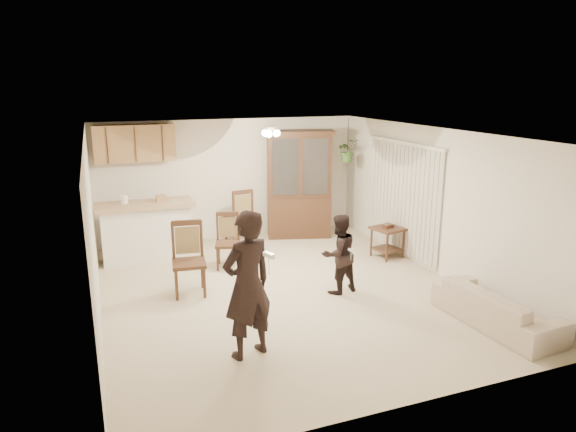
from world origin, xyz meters
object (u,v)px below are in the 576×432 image
object	(u,v)px
sofa	(497,300)
chair_hutch_right	(239,226)
side_table	(387,242)
chair_bar	(190,274)
china_hutch	(299,185)
chair_hutch_left	(228,252)
child	(339,251)
adult	(247,286)

from	to	relation	value
sofa	chair_hutch_right	world-z (taller)	chair_hutch_right
side_table	chair_hutch_right	size ratio (longest dim) A/B	0.58
chair_hutch_right	side_table	bearing A→B (deg)	128.57
sofa	side_table	xyz separation A→B (m)	(0.11, 2.99, -0.06)
chair_bar	chair_hutch_right	bearing A→B (deg)	66.29
china_hutch	chair_hutch_right	xyz separation A→B (m)	(-1.30, 0.13, -0.80)
china_hutch	chair_hutch_left	distance (m)	2.49
side_table	chair_hutch_right	distance (m)	3.10
child	chair_hutch_right	bearing A→B (deg)	-89.24
sofa	chair_hutch_left	xyz separation A→B (m)	(-2.84, 3.53, -0.09)
sofa	child	distance (m)	2.37
chair_hutch_right	sofa	bearing A→B (deg)	103.35
side_table	chair_hutch_left	world-z (taller)	chair_hutch_left
child	chair_hutch_left	world-z (taller)	child
chair_hutch_left	chair_bar	bearing A→B (deg)	-114.96
sofa	china_hutch	size ratio (longest dim) A/B	0.83
chair_bar	chair_hutch_left	size ratio (longest dim) A/B	1.17
adult	side_table	bearing A→B (deg)	-162.31
side_table	chair_bar	distance (m)	3.84
adult	child	world-z (taller)	adult
adult	chair_hutch_left	world-z (taller)	adult
child	china_hutch	size ratio (longest dim) A/B	0.60
adult	child	bearing A→B (deg)	-162.43
chair_hutch_left	chair_hutch_right	distance (m)	1.61
chair_hutch_left	side_table	bearing A→B (deg)	6.44
chair_hutch_left	china_hutch	bearing A→B (deg)	52.10
china_hutch	chair_hutch_left	size ratio (longest dim) A/B	2.32
side_table	chair_hutch_left	distance (m)	3.00
china_hutch	sofa	bearing A→B (deg)	-63.09
chair_hutch_right	china_hutch	bearing A→B (deg)	163.55
sofa	adult	bearing A→B (deg)	78.67
child	chair_bar	world-z (taller)	child
china_hutch	adult	bearing A→B (deg)	-102.65
child	china_hutch	distance (m)	3.16
sofa	china_hutch	distance (m)	5.03
chair_hutch_left	chair_hutch_right	world-z (taller)	chair_hutch_right
china_hutch	chair_bar	bearing A→B (deg)	-123.83
child	china_hutch	world-z (taller)	china_hutch
adult	chair_bar	xyz separation A→B (m)	(-0.33, 2.12, -0.58)
chair_hutch_left	chair_hutch_right	size ratio (longest dim) A/B	0.88
chair_bar	chair_hutch_right	xyz separation A→B (m)	(1.47, 2.46, -0.01)
adult	china_hutch	xyz separation A→B (m)	(2.44, 4.45, 0.22)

